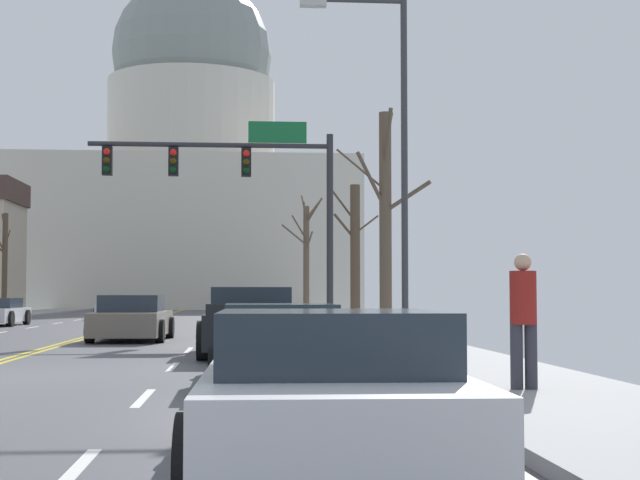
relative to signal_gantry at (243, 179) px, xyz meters
name	(u,v)px	position (x,y,z in m)	size (l,w,h in m)	color
signal_gantry	(243,179)	(0.00, 0.00, 0.00)	(7.91, 0.41, 6.81)	#28282D
street_lamp_right	(390,137)	(3.11, -10.87, -0.37)	(2.30, 0.24, 7.63)	#333338
capitol_building	(191,180)	(-4.78, 57.36, 6.73)	(29.18, 23.27, 33.19)	beige
sedan_near_00	(132,320)	(-3.17, -3.12, -4.45)	(2.18, 4.54, 1.30)	#6B6056
pickup_truck_near_01	(251,324)	(0.18, -9.68, -4.37)	(2.22, 5.37, 1.49)	black
sedan_near_02	(279,346)	(0.55, -16.32, -4.49)	(2.08, 4.60, 1.19)	#1E7247
sedan_near_03	(328,398)	(0.63, -23.77, -4.47)	(2.08, 4.32, 1.23)	silver
sedan_oncoming_01	(117,308)	(-6.51, 19.44, -4.48)	(2.08, 4.55, 1.18)	silver
bare_tree_00	(355,253)	(4.11, 4.05, -2.21)	(1.81, 1.37, 5.34)	#4C3D2D
bare_tree_01	(4,262)	(-13.62, 25.00, -1.91)	(1.41, 1.70, 5.83)	#4C3D2D
bare_tree_02	(306,255)	(3.12, 16.23, -1.83)	(2.06, 2.68, 6.21)	brown
bare_tree_04	(386,219)	(3.80, -5.59, -1.72)	(2.36, 2.01, 6.23)	brown
pedestrian_00	(523,314)	(3.56, -18.95, -3.95)	(0.35, 0.34, 1.72)	#33333D
bicycle_parked	(409,336)	(3.34, -11.77, -4.56)	(0.12, 1.77, 0.85)	black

